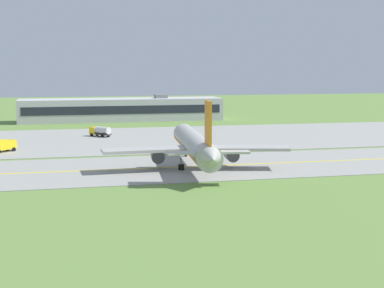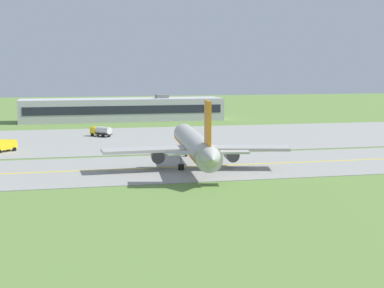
% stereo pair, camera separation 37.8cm
% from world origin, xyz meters
% --- Properties ---
extents(ground_plane, '(500.00, 500.00, 0.00)m').
position_xyz_m(ground_plane, '(0.00, 0.00, 0.00)').
color(ground_plane, olive).
extents(taxiway_strip, '(240.00, 28.00, 0.10)m').
position_xyz_m(taxiway_strip, '(0.00, 0.00, 0.05)').
color(taxiway_strip, gray).
rests_on(taxiway_strip, ground).
extents(apron_pad, '(140.00, 52.00, 0.10)m').
position_xyz_m(apron_pad, '(10.00, 42.00, 0.05)').
color(apron_pad, gray).
rests_on(apron_pad, ground).
extents(taxiway_centreline, '(220.00, 0.60, 0.01)m').
position_xyz_m(taxiway_centreline, '(0.00, 0.00, 0.11)').
color(taxiway_centreline, yellow).
rests_on(taxiway_centreline, taxiway_strip).
extents(airplane_lead, '(32.36, 39.66, 12.70)m').
position_xyz_m(airplane_lead, '(-0.80, -1.70, 4.13)').
color(airplane_lead, '#ADADA8').
rests_on(airplane_lead, ground).
extents(service_truck_baggage, '(5.78, 5.59, 2.60)m').
position_xyz_m(service_truck_baggage, '(-35.26, 26.03, 1.53)').
color(service_truck_baggage, yellow).
rests_on(service_truck_baggage, ground).
extents(service_truck_fuel, '(5.45, 5.90, 2.65)m').
position_xyz_m(service_truck_fuel, '(-13.39, 48.58, 1.53)').
color(service_truck_fuel, yellow).
rests_on(service_truck_fuel, ground).
extents(terminal_building, '(65.43, 13.42, 8.48)m').
position_xyz_m(terminal_building, '(-3.19, 91.63, 3.65)').
color(terminal_building, '#B2B2B7').
rests_on(terminal_building, ground).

